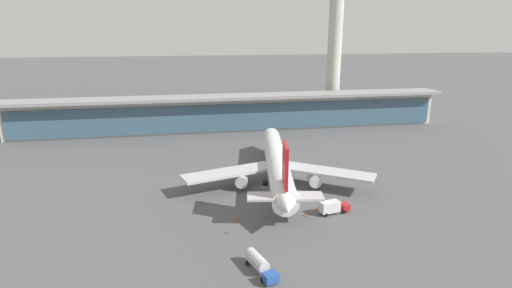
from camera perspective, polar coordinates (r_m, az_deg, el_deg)
The scene contains 13 objects.
ground_plane at distance 111.36m, azimuth 1.29°, elevation -5.98°, with size 1200.00×1200.00×0.00m, color #515154.
airliner_on_stand at distance 111.90m, azimuth 2.98°, elevation -2.80°, with size 51.22×67.29×17.97m.
service_truck_near_nose_grey at distance 118.00m, azimuth -7.84°, elevation -4.40°, with size 3.25×2.51×2.05m.
service_truck_under_wing_blue at distance 73.96m, azimuth 0.59°, elevation -16.57°, with size 4.71×8.88×2.95m.
service_truck_mid_apron_grey at distance 121.32m, azimuth 10.32°, elevation -3.94°, with size 3.32×2.80×2.05m.
service_truck_by_tail_red at distance 96.62m, azimuth 10.78°, elevation -8.71°, with size 7.60×3.61×3.10m.
terminal_building at distance 171.57m, azimuth -3.18°, elevation 4.53°, with size 183.60×12.80×15.20m.
control_tower at distance 193.48m, azimuth 11.19°, elevation 15.83°, with size 12.00×12.00×77.98m.
safety_cone_alpha at distance 91.47m, azimuth -2.96°, elevation -10.85°, with size 0.62×0.62×0.70m.
safety_cone_bravo at distance 87.18m, azimuth -4.08°, elevation -12.29°, with size 0.62×0.62×0.70m.
safety_cone_charlie at distance 92.74m, azimuth -2.59°, elevation -10.45°, with size 0.62×0.62×0.70m.
safety_cone_delta at distance 93.73m, azimuth 1.26°, elevation -10.14°, with size 0.62×0.62×0.70m.
safety_cone_echo at distance 94.90m, azimuth 6.92°, elevation -9.92°, with size 0.62×0.62×0.70m.
Camera 1 is at (-21.29, -101.21, 41.30)m, focal length 28.29 mm.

